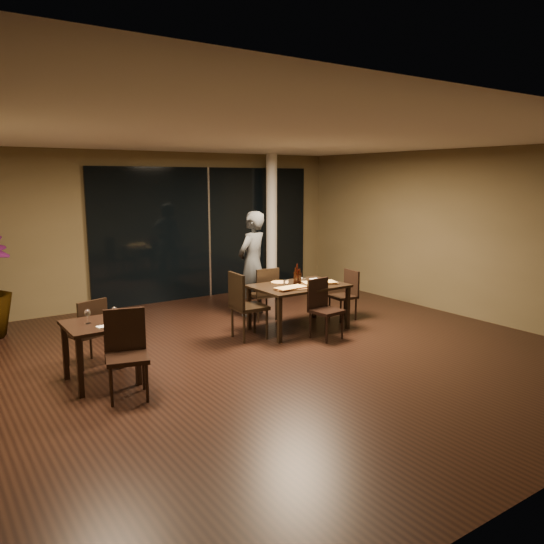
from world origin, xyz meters
The scene contains 30 objects.
ground centered at (0.00, 0.00, 0.00)m, with size 8.00×8.00×0.00m, color black.
wall_back centered at (0.00, 4.05, 1.50)m, with size 8.00×0.10×3.00m, color brown.
wall_right centered at (4.05, 0.00, 1.50)m, with size 0.10×8.00×3.00m, color brown.
ceiling centered at (0.00, 0.00, 3.02)m, with size 8.00×8.00×0.04m, color silver.
window_panel centered at (1.00, 3.96, 1.35)m, with size 5.00×0.06×2.70m, color black.
column centered at (2.40, 3.65, 1.50)m, with size 0.24×0.24×3.00m, color silver.
main_table centered at (1.00, 0.80, 0.68)m, with size 1.50×1.00×0.75m.
side_table centered at (-2.40, 0.30, 0.62)m, with size 0.80×0.80×0.75m.
chair_main_far centered at (0.86, 1.59, 0.52)m, with size 0.47×0.47×0.94m.
chair_main_near centered at (1.03, 0.21, 0.52)m, with size 0.47×0.47×0.93m.
chair_main_left centered at (-0.03, 0.83, 0.59)m, with size 0.52×0.52×1.05m.
chair_main_right centered at (2.10, 0.85, 0.49)m, with size 0.44×0.44×0.87m.
chair_side_far centered at (-2.36, 0.95, 0.51)m, with size 0.53×0.53×0.92m.
chair_side_near centered at (-2.27, -0.27, 0.56)m, with size 0.57×0.57×1.00m.
diner centered at (0.87, 2.03, 0.95)m, with size 0.64×0.43×1.90m, color #2E3033.
pizza_board_left centered at (0.68, 0.59, 0.76)m, with size 0.50×0.25×0.01m, color #4D3119.
pizza_board_right centered at (1.33, 0.67, 0.76)m, with size 0.61×0.31×0.01m, color #402A14.
oblong_pizza_left centered at (0.68, 0.59, 0.77)m, with size 0.48×0.22×0.02m, color maroon, non-canonical shape.
oblong_pizza_right centered at (1.33, 0.67, 0.77)m, with size 0.53×0.25×0.02m, color maroon, non-canonical shape.
round_pizza centered at (0.84, 1.11, 0.76)m, with size 0.28×0.28×0.01m, color #C34415.
bottle_a centered at (0.98, 0.87, 0.89)m, with size 0.06×0.06×0.28m, color black, non-canonical shape.
bottle_b centered at (1.05, 0.83, 0.88)m, with size 0.06×0.06×0.26m, color black, non-canonical shape.
bottle_c centered at (1.02, 0.87, 0.92)m, with size 0.07×0.07×0.34m, color black, non-canonical shape.
tumbler_left centered at (0.78, 0.85, 0.80)m, with size 0.08×0.08×0.10m, color white.
tumbler_right centered at (1.22, 0.95, 0.79)m, with size 0.07×0.07×0.09m, color white.
napkin_near centered at (1.60, 0.66, 0.76)m, with size 0.18×0.10×0.01m, color white.
napkin_far centered at (1.52, 1.02, 0.76)m, with size 0.18×0.10×0.01m, color white.
wine_glass_a centered at (-2.52, 0.35, 0.83)m, with size 0.07×0.07×0.17m, color white, non-canonical shape.
wine_glass_b centered at (-2.22, 0.26, 0.84)m, with size 0.08×0.08×0.17m, color white, non-canonical shape.
side_napkin centered at (-2.40, 0.08, 0.76)m, with size 0.18×0.11×0.01m, color white.
Camera 1 is at (-4.16, -6.00, 2.47)m, focal length 35.00 mm.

